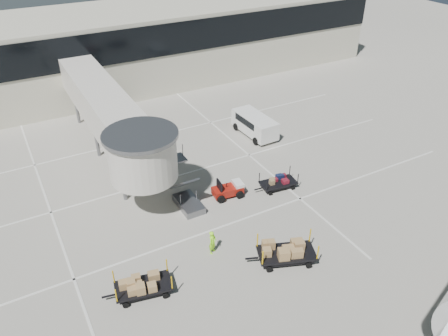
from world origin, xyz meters
The scene contains 10 objects.
ground centered at (0.00, 0.00, 0.00)m, with size 140.00×140.00×0.00m, color #A9A497.
lane_markings centered at (-0.67, 9.33, 0.01)m, with size 40.00×30.00×0.02m.
terminal centered at (-0.35, 29.94, 4.11)m, with size 64.00×12.11×15.20m.
jet_bridge centered at (-3.97, 12.26, 4.28)m, with size 5.70×20.40×6.03m.
baggage_tug centered at (1.66, 4.82, 0.52)m, with size 2.31×1.62×1.44m.
suitcase_cart centered at (5.38, 3.88, 0.46)m, with size 3.35×1.62×1.29m.
box_cart_near centered at (1.47, -2.63, 0.66)m, with size 4.19×2.78×1.63m.
box_cart_far centered at (-6.88, -0.90, 0.60)m, with size 3.84×2.09×1.47m.
ground_worker centered at (-2.05, 0.18, 0.80)m, with size 0.58×0.38×1.60m, color #97FF1A.
minivan centered at (8.34, 12.05, 1.10)m, with size 2.29×4.90×1.83m.
Camera 1 is at (-10.97, -17.49, 18.65)m, focal length 35.00 mm.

